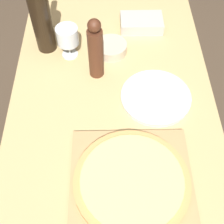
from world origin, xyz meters
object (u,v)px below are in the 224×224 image
(pepper_mill, at_px, (96,50))
(wine_glass, at_px, (67,37))
(pizza, at_px, (132,181))
(wine_bottle, at_px, (41,16))
(small_bowl, at_px, (111,48))

(pepper_mill, distance_m, wine_glass, 0.15)
(pizza, height_order, wine_bottle, wine_bottle)
(small_bowl, bearing_deg, pizza, -84.90)
(wine_glass, bearing_deg, wine_bottle, 153.86)
(wine_glass, bearing_deg, pizza, -68.87)
(wine_bottle, bearing_deg, wine_glass, -26.14)
(pepper_mill, relative_size, wine_glass, 1.88)
(pizza, xyz_separation_m, small_bowl, (-0.05, 0.57, -0.01))
(pizza, bearing_deg, wine_glass, 111.13)
(pizza, distance_m, small_bowl, 0.57)
(wine_glass, height_order, small_bowl, wine_glass)
(wine_bottle, relative_size, pepper_mill, 1.51)
(wine_bottle, relative_size, small_bowl, 3.02)
(pepper_mill, height_order, wine_glass, pepper_mill)
(pizza, bearing_deg, small_bowl, 95.10)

